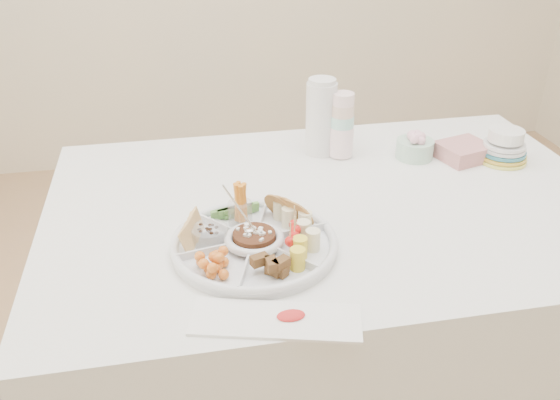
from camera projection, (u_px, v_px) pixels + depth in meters
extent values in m
cube|color=white|center=(329.00, 311.00, 1.77)|extent=(1.52, 1.02, 0.76)
cylinder|color=white|center=(254.00, 242.00, 1.36)|extent=(0.44, 0.44, 0.04)
cylinder|color=#402412|center=(254.00, 239.00, 1.36)|extent=(0.12, 0.12, 0.04)
cylinder|color=beige|center=(342.00, 125.00, 1.79)|extent=(0.08, 0.08, 0.20)
cylinder|color=silver|center=(321.00, 116.00, 1.80)|extent=(0.11, 0.11, 0.24)
cylinder|color=#99CEAB|center=(415.00, 145.00, 1.80)|extent=(0.12, 0.12, 0.09)
cube|color=tan|center=(464.00, 151.00, 1.80)|extent=(0.17, 0.16, 0.05)
cylinder|color=yellow|center=(504.00, 147.00, 1.78)|extent=(0.17, 0.17, 0.09)
cube|color=white|center=(276.00, 320.00, 1.15)|extent=(0.35, 0.19, 0.01)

